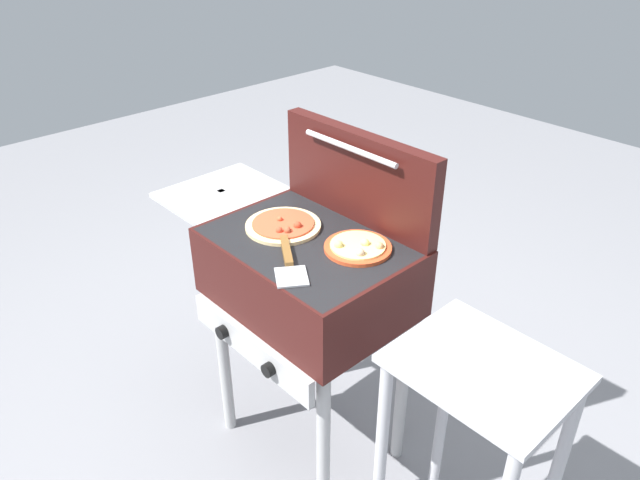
{
  "coord_description": "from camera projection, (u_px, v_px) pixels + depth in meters",
  "views": [
    {
      "loc": [
        1.22,
        -1.08,
        1.86
      ],
      "look_at": [
        0.05,
        0.0,
        0.92
      ],
      "focal_mm": 33.82,
      "sensor_mm": 36.0,
      "label": 1
    }
  ],
  "objects": [
    {
      "name": "prep_table",
      "position": [
        472.0,
        432.0,
        1.64
      ],
      "size": [
        0.44,
        0.36,
        0.82
      ],
      "color": "#B2B2B7",
      "rests_on": "ground_plane"
    },
    {
      "name": "grill",
      "position": [
        306.0,
        276.0,
        1.97
      ],
      "size": [
        0.96,
        0.53,
        0.9
      ],
      "color": "#38110F",
      "rests_on": "ground_plane"
    },
    {
      "name": "grill_lid_open",
      "position": [
        358.0,
        176.0,
        1.94
      ],
      "size": [
        0.63,
        0.08,
        0.3
      ],
      "color": "#38110F",
      "rests_on": "grill"
    },
    {
      "name": "pizza_pepperoni",
      "position": [
        283.0,
        225.0,
        1.95
      ],
      "size": [
        0.25,
        0.25,
        0.03
      ],
      "color": "beige",
      "rests_on": "grill"
    },
    {
      "name": "pizza_cheese",
      "position": [
        358.0,
        247.0,
        1.83
      ],
      "size": [
        0.21,
        0.21,
        0.04
      ],
      "color": "#C64723",
      "rests_on": "grill"
    },
    {
      "name": "ground_plane",
      "position": [
        311.0,
        438.0,
        2.35
      ],
      "size": [
        8.0,
        8.0,
        0.0
      ],
      "primitive_type": "plane",
      "color": "gray"
    },
    {
      "name": "spatula",
      "position": [
        288.0,
        261.0,
        1.77
      ],
      "size": [
        0.25,
        0.19,
        0.02
      ],
      "color": "#B7BABF",
      "rests_on": "grill"
    }
  ]
}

